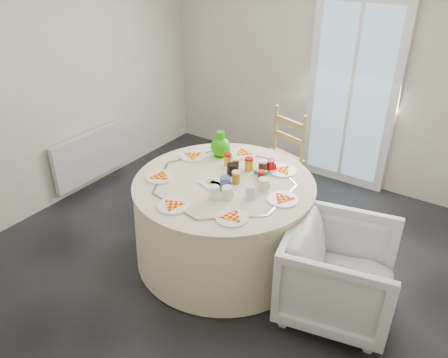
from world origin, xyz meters
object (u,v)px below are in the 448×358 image
Objects in this scene: armchair at (339,271)px; wooden_chair at (275,162)px; radiator at (91,156)px; table at (224,221)px; green_pitcher at (221,147)px.

wooden_chair is at bearing 32.81° from armchair.
radiator is at bearing 72.33° from armchair.
table is at bearing -69.99° from wooden_chair.
armchair is at bearing -22.10° from green_pitcher.
radiator is 3.09m from armchair.
wooden_chair is at bearing 68.81° from green_pitcher.
wooden_chair is at bearing 24.85° from radiator.
green_pitcher reaches higher than table.
table is at bearing -5.95° from radiator.
wooden_chair reaches higher than table.
radiator is at bearing 174.05° from table.
armchair is at bearing -28.78° from wooden_chair.
green_pitcher is at bearing -91.32° from wooden_chair.
armchair is 3.43× the size of green_pitcher.
radiator is at bearing -139.15° from wooden_chair.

